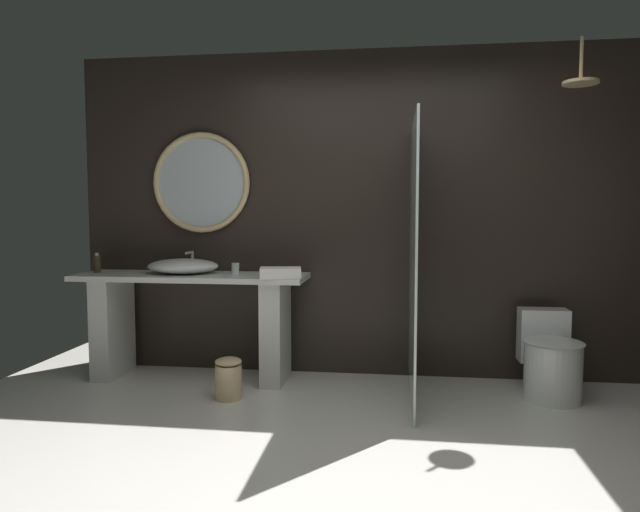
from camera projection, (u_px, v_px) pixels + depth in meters
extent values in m
plane|color=silver|center=(352.00, 481.00, 2.73)|extent=(5.76, 5.76, 0.00)
cube|color=black|center=(370.00, 215.00, 4.51)|extent=(4.80, 0.10, 2.60)
cube|color=silver|center=(192.00, 277.00, 4.39)|extent=(1.82, 0.54, 0.04)
cube|color=silver|center=(113.00, 327.00, 4.50)|extent=(0.16, 0.46, 0.79)
cube|color=silver|center=(276.00, 331.00, 4.33)|extent=(0.16, 0.46, 0.79)
ellipsoid|color=white|center=(183.00, 266.00, 4.42)|extent=(0.56, 0.46, 0.12)
cylinder|color=#D6B77F|center=(192.00, 261.00, 4.62)|extent=(0.02, 0.02, 0.17)
cylinder|color=#D6B77F|center=(189.00, 253.00, 4.55)|extent=(0.02, 0.14, 0.02)
cylinder|color=silver|center=(235.00, 268.00, 4.39)|extent=(0.06, 0.06, 0.09)
cylinder|color=#3D3323|center=(97.00, 264.00, 4.48)|extent=(0.05, 0.05, 0.14)
cylinder|color=#D6B77F|center=(97.00, 254.00, 4.47)|extent=(0.03, 0.03, 0.02)
torus|color=#D6B77F|center=(201.00, 183.00, 4.58)|extent=(0.82, 0.05, 0.82)
cylinder|color=#B2BCC1|center=(201.00, 183.00, 4.59)|extent=(0.74, 0.01, 0.74)
cube|color=silver|center=(413.00, 261.00, 3.88)|extent=(0.02, 1.13, 1.95)
cylinder|color=#D6B77F|center=(581.00, 59.00, 3.77)|extent=(0.02, 0.02, 0.30)
cylinder|color=#D6B77F|center=(580.00, 83.00, 3.78)|extent=(0.24, 0.24, 0.02)
cylinder|color=white|center=(553.00, 372.00, 3.89)|extent=(0.39, 0.39, 0.41)
ellipsoid|color=white|center=(554.00, 342.00, 3.88)|extent=(0.41, 0.44, 0.02)
cube|color=white|center=(543.00, 335.00, 4.15)|extent=(0.35, 0.17, 0.40)
cylinder|color=#D6B77F|center=(229.00, 382.00, 3.93)|extent=(0.19, 0.19, 0.24)
ellipsoid|color=#D6B77F|center=(228.00, 361.00, 3.92)|extent=(0.19, 0.19, 0.06)
cube|color=silver|center=(281.00, 273.00, 4.12)|extent=(0.33, 0.24, 0.08)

